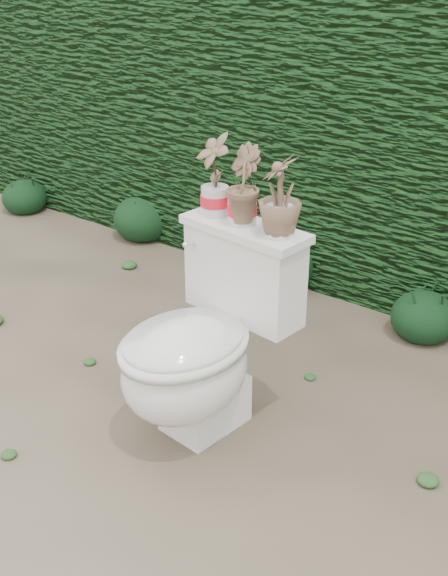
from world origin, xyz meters
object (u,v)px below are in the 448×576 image
Objects in this scene: potted_plant_center at (242,188)px; potted_plant_right at (280,199)px; toilet at (200,348)px; potted_plant_left at (215,177)px.

potted_plant_center is 0.17m from potted_plant_right.
toilet is 2.63× the size of potted_plant_left.
potted_plant_center is (0.01, 0.24, 0.56)m from toilet.
potted_plant_right is at bearing -140.52° from potted_plant_center.
potted_plant_center reaches higher than toilet.
potted_plant_left is 1.07× the size of potted_plant_right.
potted_plant_left reaches higher than potted_plant_right.
potted_plant_left is 1.07× the size of potted_plant_center.
toilet is 2.81× the size of potted_plant_center.
toilet is at bearing -65.37° from potted_plant_right.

